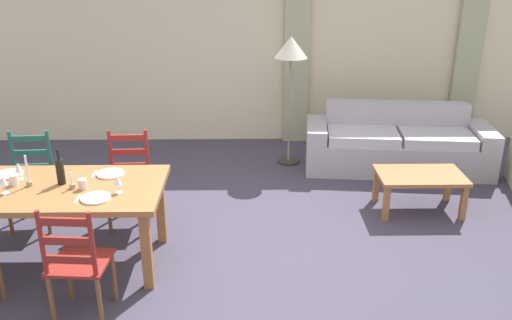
% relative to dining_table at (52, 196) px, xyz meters
% --- Properties ---
extents(ground_plane, '(9.60, 9.60, 0.02)m').
position_rel_dining_table_xyz_m(ground_plane, '(1.56, 0.11, -0.67)').
color(ground_plane, '#403B4B').
extents(wall_far, '(9.60, 0.16, 2.70)m').
position_rel_dining_table_xyz_m(wall_far, '(1.56, 3.41, 0.69)').
color(wall_far, beige).
rests_on(wall_far, ground_plane).
extents(curtain_panel_left, '(0.35, 0.08, 2.20)m').
position_rel_dining_table_xyz_m(curtain_panel_left, '(2.36, 3.27, 0.44)').
color(curtain_panel_left, '#AFAF85').
rests_on(curtain_panel_left, ground_plane).
extents(curtain_panel_right, '(0.35, 0.08, 2.20)m').
position_rel_dining_table_xyz_m(curtain_panel_right, '(4.76, 3.27, 0.44)').
color(curtain_panel_right, '#AFAF85').
rests_on(curtain_panel_right, ground_plane).
extents(dining_table, '(1.90, 0.96, 0.75)m').
position_rel_dining_table_xyz_m(dining_table, '(0.00, 0.00, 0.00)').
color(dining_table, '#9F6336').
rests_on(dining_table, ground_plane).
extents(dining_chair_near_right, '(0.45, 0.43, 0.96)m').
position_rel_dining_table_xyz_m(dining_chair_near_right, '(0.42, -0.76, -0.19)').
color(dining_chair_near_right, maroon).
rests_on(dining_chair_near_right, ground_plane).
extents(dining_chair_far_left, '(0.44, 0.43, 0.96)m').
position_rel_dining_table_xyz_m(dining_chair_far_left, '(-0.48, 0.75, -0.19)').
color(dining_chair_far_left, '#215C4F').
rests_on(dining_chair_far_left, ground_plane).
extents(dining_chair_far_right, '(0.44, 0.42, 0.96)m').
position_rel_dining_table_xyz_m(dining_chair_far_right, '(0.49, 0.76, -0.19)').
color(dining_chair_far_right, maroon).
rests_on(dining_chair_far_right, ground_plane).
extents(dinner_plate_near_right, '(0.24, 0.24, 0.02)m').
position_rel_dining_table_xyz_m(dinner_plate_near_right, '(0.45, -0.25, 0.10)').
color(dinner_plate_near_right, white).
rests_on(dinner_plate_near_right, dining_table).
extents(fork_near_right, '(0.02, 0.17, 0.01)m').
position_rel_dining_table_xyz_m(fork_near_right, '(0.30, -0.25, 0.09)').
color(fork_near_right, silver).
rests_on(fork_near_right, dining_table).
extents(dinner_plate_far_left, '(0.24, 0.24, 0.02)m').
position_rel_dining_table_xyz_m(dinner_plate_far_left, '(-0.45, 0.25, 0.10)').
color(dinner_plate_far_left, white).
rests_on(dinner_plate_far_left, dining_table).
extents(dinner_plate_far_right, '(0.24, 0.24, 0.02)m').
position_rel_dining_table_xyz_m(dinner_plate_far_right, '(0.45, 0.25, 0.10)').
color(dinner_plate_far_right, white).
rests_on(dinner_plate_far_right, dining_table).
extents(fork_far_right, '(0.02, 0.17, 0.01)m').
position_rel_dining_table_xyz_m(fork_far_right, '(0.30, 0.25, 0.09)').
color(fork_far_right, silver).
rests_on(fork_far_right, dining_table).
extents(wine_bottle, '(0.07, 0.07, 0.32)m').
position_rel_dining_table_xyz_m(wine_bottle, '(0.08, 0.06, 0.20)').
color(wine_bottle, black).
rests_on(wine_bottle, dining_table).
extents(wine_glass_near_left, '(0.06, 0.06, 0.16)m').
position_rel_dining_table_xyz_m(wine_glass_near_left, '(-0.32, -0.13, 0.20)').
color(wine_glass_near_left, white).
rests_on(wine_glass_near_left, dining_table).
extents(wine_glass_near_right, '(0.06, 0.06, 0.16)m').
position_rel_dining_table_xyz_m(wine_glass_near_right, '(0.61, -0.13, 0.20)').
color(wine_glass_near_right, white).
rests_on(wine_glass_near_right, dining_table).
extents(wine_glass_far_left, '(0.06, 0.06, 0.16)m').
position_rel_dining_table_xyz_m(wine_glass_far_left, '(-0.31, 0.15, 0.20)').
color(wine_glass_far_left, white).
rests_on(wine_glass_far_left, dining_table).
extents(coffee_cup_primary, '(0.07, 0.07, 0.09)m').
position_rel_dining_table_xyz_m(coffee_cup_primary, '(0.29, -0.05, 0.13)').
color(coffee_cup_primary, beige).
rests_on(coffee_cup_primary, dining_table).
extents(coffee_cup_secondary, '(0.07, 0.07, 0.09)m').
position_rel_dining_table_xyz_m(coffee_cup_secondary, '(-0.32, 0.04, 0.13)').
color(coffee_cup_secondary, beige).
rests_on(coffee_cup_secondary, dining_table).
extents(candle_tall, '(0.05, 0.05, 0.28)m').
position_rel_dining_table_xyz_m(candle_tall, '(-0.18, 0.02, 0.17)').
color(candle_tall, '#998C66').
rests_on(candle_tall, dining_table).
extents(candle_short, '(0.05, 0.05, 0.15)m').
position_rel_dining_table_xyz_m(candle_short, '(0.20, -0.04, 0.13)').
color(candle_short, '#998C66').
rests_on(candle_short, dining_table).
extents(couch, '(2.35, 1.03, 0.80)m').
position_rel_dining_table_xyz_m(couch, '(3.57, 2.21, -0.37)').
color(couch, '#A9A2A6').
rests_on(couch, ground_plane).
extents(coffee_table, '(0.90, 0.56, 0.42)m').
position_rel_dining_table_xyz_m(coffee_table, '(3.49, 1.00, -0.31)').
color(coffee_table, '#9F6336').
rests_on(coffee_table, ground_plane).
extents(standing_lamp, '(0.40, 0.40, 1.64)m').
position_rel_dining_table_xyz_m(standing_lamp, '(2.21, 2.40, 0.75)').
color(standing_lamp, '#332D28').
rests_on(standing_lamp, ground_plane).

